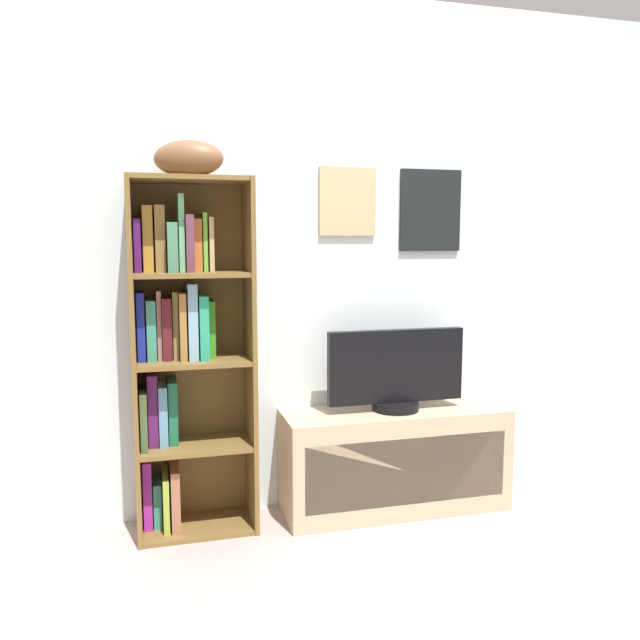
{
  "coord_description": "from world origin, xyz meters",
  "views": [
    {
      "loc": [
        -0.84,
        -1.83,
        1.29
      ],
      "look_at": [
        -0.13,
        0.85,
        0.94
      ],
      "focal_mm": 35.85,
      "sensor_mm": 36.0,
      "label": 1
    }
  ],
  "objects_px": {
    "football": "(189,159)",
    "television": "(396,371)",
    "bookshelf": "(181,351)",
    "tv_stand": "(395,460)"
  },
  "relations": [
    {
      "from": "bookshelf",
      "to": "tv_stand",
      "type": "xyz_separation_m",
      "value": [
        0.98,
        -0.06,
        -0.56
      ]
    },
    {
      "from": "bookshelf",
      "to": "tv_stand",
      "type": "bearing_deg",
      "value": -3.69
    },
    {
      "from": "tv_stand",
      "to": "television",
      "type": "distance_m",
      "value": 0.43
    },
    {
      "from": "football",
      "to": "television",
      "type": "xyz_separation_m",
      "value": [
        0.93,
        -0.03,
        -0.95
      ]
    },
    {
      "from": "tv_stand",
      "to": "bookshelf",
      "type": "bearing_deg",
      "value": 176.31
    },
    {
      "from": "television",
      "to": "tv_stand",
      "type": "bearing_deg",
      "value": -90.0
    },
    {
      "from": "tv_stand",
      "to": "television",
      "type": "height_order",
      "value": "television"
    },
    {
      "from": "bookshelf",
      "to": "football",
      "type": "height_order",
      "value": "football"
    },
    {
      "from": "football",
      "to": "television",
      "type": "height_order",
      "value": "football"
    },
    {
      "from": "football",
      "to": "bookshelf",
      "type": "bearing_deg",
      "value": 144.18
    }
  ]
}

